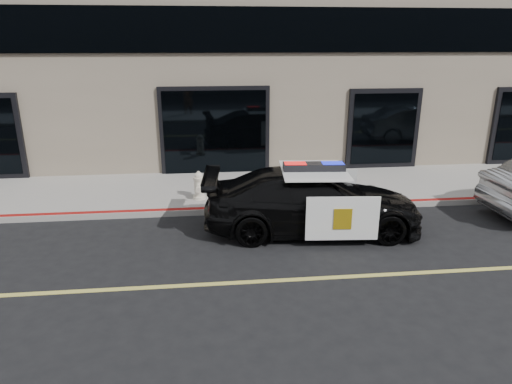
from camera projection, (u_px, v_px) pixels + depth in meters
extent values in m
plane|color=black|center=(280.00, 281.00, 8.39)|extent=(120.00, 120.00, 0.00)
cube|color=gray|center=(252.00, 189.00, 13.32)|extent=(60.00, 3.50, 0.15)
imported|color=black|center=(312.00, 201.00, 10.40)|extent=(2.82, 5.27, 1.43)
cube|color=white|center=(342.00, 219.00, 9.44)|extent=(1.53, 0.16, 0.96)
cube|color=white|center=(326.00, 188.00, 11.39)|extent=(1.53, 0.16, 0.96)
cube|color=white|center=(314.00, 170.00, 10.17)|extent=(1.57, 1.83, 0.02)
cube|color=gold|center=(343.00, 219.00, 9.42)|extent=(0.38, 0.04, 0.45)
cube|color=black|center=(314.00, 167.00, 10.14)|extent=(1.40, 0.47, 0.17)
cube|color=red|center=(295.00, 166.00, 10.13)|extent=(0.50, 0.35, 0.16)
cube|color=#0C19CC|center=(333.00, 166.00, 10.15)|extent=(0.50, 0.35, 0.16)
cylinder|color=silver|center=(199.00, 197.00, 12.29)|extent=(0.34, 0.34, 0.08)
cylinder|color=silver|center=(199.00, 187.00, 12.20)|extent=(0.25, 0.25, 0.48)
cylinder|color=silver|center=(199.00, 178.00, 12.12)|extent=(0.30, 0.30, 0.06)
sphere|color=silver|center=(199.00, 176.00, 12.10)|extent=(0.22, 0.22, 0.22)
cylinder|color=silver|center=(198.00, 173.00, 12.07)|extent=(0.07, 0.07, 0.07)
cylinder|color=silver|center=(199.00, 183.00, 12.33)|extent=(0.12, 0.11, 0.12)
cylinder|color=silver|center=(199.00, 187.00, 12.03)|extent=(0.12, 0.11, 0.12)
cylinder|color=silver|center=(199.00, 190.00, 12.02)|extent=(0.16, 0.13, 0.16)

